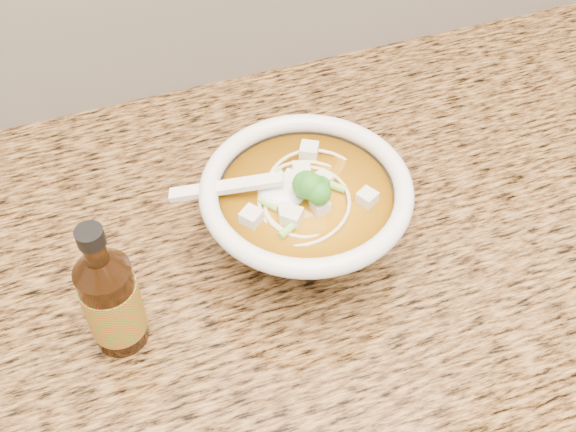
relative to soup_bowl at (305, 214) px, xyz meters
name	(u,v)px	position (x,y,z in m)	size (l,w,h in m)	color
cabinet	(302,419)	(0.01, 0.00, -0.52)	(4.00, 0.65, 0.86)	#311E0E
counter_slab	(308,252)	(0.01, 0.00, -0.07)	(4.00, 0.68, 0.04)	olive
soup_bowl	(305,214)	(0.00, 0.00, 0.00)	(0.25, 0.22, 0.12)	white
hot_sauce_bottle	(111,300)	(-0.22, -0.05, 0.01)	(0.07, 0.07, 0.17)	#381A07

